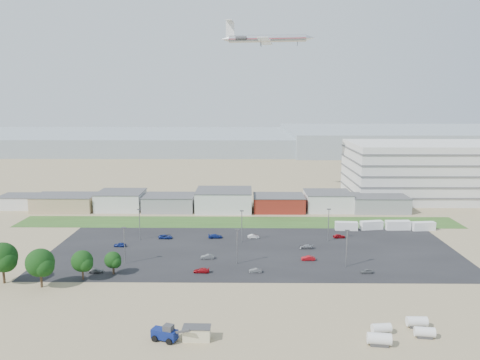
{
  "coord_description": "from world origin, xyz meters",
  "views": [
    {
      "loc": [
        2.47,
        -113.22,
        44.58
      ],
      "look_at": [
        0.99,
        22.0,
        20.87
      ],
      "focal_mm": 35.0,
      "sensor_mm": 36.0,
      "label": 1
    }
  ],
  "objects_px": {
    "storage_tank_nw": "(381,328)",
    "parked_car_11": "(253,236)",
    "box_trailer_a": "(346,226)",
    "parked_car_12": "(306,247)",
    "airliner": "(267,38)",
    "parked_car_2": "(367,271)",
    "parked_car_10": "(96,271)",
    "telehandler": "(164,332)",
    "parked_car_1": "(308,258)",
    "portable_shed": "(197,333)",
    "parked_car_6": "(215,236)",
    "parked_car_13": "(256,270)",
    "parked_car_9": "(165,237)",
    "parked_car_5": "(120,245)",
    "parked_car_8": "(339,236)",
    "parked_car_4": "(207,257)",
    "parked_car_3": "(201,270)",
    "tree_far_left": "(2,260)"
  },
  "relations": [
    {
      "from": "parked_car_4",
      "to": "parked_car_10",
      "type": "relative_size",
      "value": 0.96
    },
    {
      "from": "portable_shed",
      "to": "parked_car_5",
      "type": "distance_m",
      "value": 62.53
    },
    {
      "from": "storage_tank_nw",
      "to": "telehandler",
      "type": "bearing_deg",
      "value": -175.72
    },
    {
      "from": "airliner",
      "to": "parked_car_2",
      "type": "bearing_deg",
      "value": -69.79
    },
    {
      "from": "telehandler",
      "to": "parked_car_1",
      "type": "height_order",
      "value": "telehandler"
    },
    {
      "from": "parked_car_3",
      "to": "tree_far_left",
      "type": "bearing_deg",
      "value": -78.21
    },
    {
      "from": "parked_car_9",
      "to": "parked_car_10",
      "type": "bearing_deg",
      "value": 160.81
    },
    {
      "from": "storage_tank_nw",
      "to": "parked_car_13",
      "type": "xyz_separation_m",
      "value": [
        -23.44,
        31.68,
        -0.55
      ]
    },
    {
      "from": "parked_car_1",
      "to": "parked_car_5",
      "type": "bearing_deg",
      "value": -103.33
    },
    {
      "from": "portable_shed",
      "to": "parked_car_9",
      "type": "distance_m",
      "value": 65.93
    },
    {
      "from": "parked_car_3",
      "to": "portable_shed",
      "type": "bearing_deg",
      "value": 6.73
    },
    {
      "from": "parked_car_8",
      "to": "parked_car_13",
      "type": "xyz_separation_m",
      "value": [
        -27.69,
        -30.59,
        -0.11
      ]
    },
    {
      "from": "box_trailer_a",
      "to": "parked_car_5",
      "type": "xyz_separation_m",
      "value": [
        -72.86,
        -19.06,
        -0.79
      ]
    },
    {
      "from": "airliner",
      "to": "parked_car_1",
      "type": "distance_m",
      "value": 109.87
    },
    {
      "from": "parked_car_6",
      "to": "parked_car_9",
      "type": "relative_size",
      "value": 1.03
    },
    {
      "from": "box_trailer_a",
      "to": "airliner",
      "type": "xyz_separation_m",
      "value": [
        -25.28,
        54.17,
        68.58
      ]
    },
    {
      "from": "storage_tank_nw",
      "to": "parked_car_11",
      "type": "distance_m",
      "value": 66.02
    },
    {
      "from": "box_trailer_a",
      "to": "parked_car_12",
      "type": "bearing_deg",
      "value": -125.43
    },
    {
      "from": "parked_car_10",
      "to": "parked_car_13",
      "type": "xyz_separation_m",
      "value": [
        41.4,
        0.76,
        -0.04
      ]
    },
    {
      "from": "tree_far_left",
      "to": "parked_car_13",
      "type": "distance_m",
      "value": 62.34
    },
    {
      "from": "parked_car_4",
      "to": "parked_car_5",
      "type": "distance_m",
      "value": 29.54
    },
    {
      "from": "parked_car_12",
      "to": "parked_car_2",
      "type": "bearing_deg",
      "value": 36.99
    },
    {
      "from": "portable_shed",
      "to": "parked_car_5",
      "type": "height_order",
      "value": "portable_shed"
    },
    {
      "from": "parked_car_1",
      "to": "parked_car_2",
      "type": "height_order",
      "value": "parked_car_1"
    },
    {
      "from": "box_trailer_a",
      "to": "parked_car_12",
      "type": "distance_m",
      "value": 26.02
    },
    {
      "from": "airliner",
      "to": "parked_car_12",
      "type": "height_order",
      "value": "airliner"
    },
    {
      "from": "parked_car_9",
      "to": "parked_car_12",
      "type": "bearing_deg",
      "value": -98.17
    },
    {
      "from": "parked_car_1",
      "to": "parked_car_5",
      "type": "xyz_separation_m",
      "value": [
        -55.74,
        11.59,
        -0.01
      ]
    },
    {
      "from": "tree_far_left",
      "to": "parked_car_11",
      "type": "xyz_separation_m",
      "value": [
        61.59,
        37.81,
        -5.18
      ]
    },
    {
      "from": "parked_car_8",
      "to": "parked_car_11",
      "type": "relative_size",
      "value": 1.05
    },
    {
      "from": "portable_shed",
      "to": "parked_car_11",
      "type": "height_order",
      "value": "portable_shed"
    },
    {
      "from": "parked_car_3",
      "to": "parked_car_5",
      "type": "bearing_deg",
      "value": -125.48
    },
    {
      "from": "box_trailer_a",
      "to": "tree_far_left",
      "type": "relative_size",
      "value": 0.65
    },
    {
      "from": "parked_car_13",
      "to": "airliner",
      "type": "bearing_deg",
      "value": 177.15
    },
    {
      "from": "parked_car_12",
      "to": "airliner",
      "type": "bearing_deg",
      "value": -169.42
    },
    {
      "from": "portable_shed",
      "to": "parked_car_6",
      "type": "height_order",
      "value": "portable_shed"
    },
    {
      "from": "parked_car_3",
      "to": "parked_car_13",
      "type": "bearing_deg",
      "value": 94.21
    },
    {
      "from": "portable_shed",
      "to": "parked_car_11",
      "type": "xyz_separation_m",
      "value": [
        11.72,
        64.45,
        -0.71
      ]
    },
    {
      "from": "storage_tank_nw",
      "to": "parked_car_6",
      "type": "distance_m",
      "value": 71.36
    },
    {
      "from": "tree_far_left",
      "to": "parked_car_10",
      "type": "height_order",
      "value": "tree_far_left"
    },
    {
      "from": "box_trailer_a",
      "to": "parked_car_3",
      "type": "height_order",
      "value": "box_trailer_a"
    },
    {
      "from": "parked_car_12",
      "to": "storage_tank_nw",
      "type": "bearing_deg",
      "value": 12.38
    },
    {
      "from": "parked_car_5",
      "to": "parked_car_9",
      "type": "distance_m",
      "value": 15.08
    },
    {
      "from": "box_trailer_a",
      "to": "parked_car_10",
      "type": "bearing_deg",
      "value": -147.44
    },
    {
      "from": "portable_shed",
      "to": "storage_tank_nw",
      "type": "distance_m",
      "value": 35.3
    },
    {
      "from": "airliner",
      "to": "parked_car_2",
      "type": "xyz_separation_m",
      "value": [
        22.03,
        -94.38,
        -69.45
      ]
    },
    {
      "from": "parked_car_2",
      "to": "parked_car_6",
      "type": "relative_size",
      "value": 0.71
    },
    {
      "from": "storage_tank_nw",
      "to": "parked_car_13",
      "type": "distance_m",
      "value": 39.41
    },
    {
      "from": "parked_car_10",
      "to": "parked_car_12",
      "type": "xyz_separation_m",
      "value": [
        57.03,
        20.49,
        0.01
      ]
    },
    {
      "from": "parked_car_2",
      "to": "parked_car_5",
      "type": "relative_size",
      "value": 0.87
    }
  ]
}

